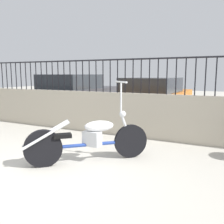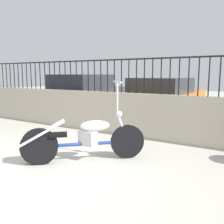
{
  "view_description": "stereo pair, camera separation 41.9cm",
  "coord_description": "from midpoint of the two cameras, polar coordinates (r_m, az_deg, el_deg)",
  "views": [
    {
      "loc": [
        2.53,
        -2.49,
        1.43
      ],
      "look_at": [
        0.35,
        1.79,
        0.7
      ],
      "focal_mm": 40.0,
      "sensor_mm": 36.0,
      "label": 1
    },
    {
      "loc": [
        2.89,
        -2.28,
        1.43
      ],
      "look_at": [
        0.35,
        1.79,
        0.7
      ],
      "focal_mm": 40.0,
      "sensor_mm": 36.0,
      "label": 2
    }
  ],
  "objects": [
    {
      "name": "car_orange",
      "position": [
        8.58,
        12.95,
        3.32
      ],
      "size": [
        1.91,
        4.17,
        1.31
      ],
      "rotation": [
        0.0,
        0.0,
        1.54
      ],
      "color": "black",
      "rests_on": "ground_plane"
    },
    {
      "name": "car_dark_grey",
      "position": [
        9.68,
        -4.91,
        4.35
      ],
      "size": [
        1.94,
        4.63,
        1.42
      ],
      "rotation": [
        0.0,
        0.0,
        1.61
      ],
      "color": "black",
      "rests_on": "ground_plane"
    },
    {
      "name": "fence_railing",
      "position": [
        5.83,
        4.26,
        9.55
      ],
      "size": [
        10.59,
        0.04,
        0.78
      ],
      "color": "black",
      "rests_on": "low_wall"
    },
    {
      "name": "motorcycle_blue",
      "position": [
        4.11,
        -4.42,
        -6.12
      ],
      "size": [
        1.57,
        1.52,
        1.33
      ],
      "rotation": [
        0.0,
        0.0,
        0.77
      ],
      "color": "black",
      "rests_on": "ground_plane"
    },
    {
      "name": "low_wall",
      "position": [
        5.9,
        4.15,
        -0.43
      ],
      "size": [
        10.59,
        0.18,
        1.0
      ],
      "color": "#B2A893",
      "rests_on": "ground_plane"
    },
    {
      "name": "ground_plane",
      "position": [
        3.88,
        -15.93,
        -13.31
      ],
      "size": [
        40.0,
        40.0,
        0.0
      ],
      "primitive_type": "plane",
      "color": "#B7B2A5"
    }
  ]
}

